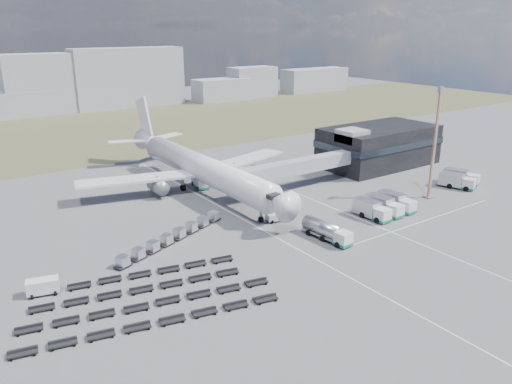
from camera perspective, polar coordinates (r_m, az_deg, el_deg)
ground at (r=85.63m, az=4.09°, el=-5.27°), size 420.00×420.00×0.00m
grass_strip at (r=180.96m, az=-18.50°, el=6.57°), size 420.00×90.00×0.01m
lane_markings at (r=93.67m, az=7.60°, el=-3.25°), size 47.12×110.00×0.01m
terminal at (r=132.35m, az=13.81°, el=5.22°), size 30.40×16.40×11.00m
jet_bridge at (r=108.33m, az=3.91°, el=2.71°), size 30.30×3.80×7.05m
airliner at (r=109.37m, az=-6.57°, el=2.91°), size 51.59×64.53×17.62m
skyline at (r=219.24m, az=-24.18°, el=10.41°), size 317.89×25.82×25.59m
fuel_tanker at (r=85.09m, az=8.09°, el=-4.44°), size 3.27×9.84×3.12m
pushback_tug at (r=92.43m, az=2.30°, el=-2.88°), size 3.89×2.69×1.57m
utility_van at (r=73.92m, az=-23.18°, el=-9.94°), size 4.46×2.86×2.22m
catering_truck at (r=112.04m, az=-6.45°, el=1.19°), size 3.42×6.06×2.62m
service_trucks_near at (r=98.66m, az=14.48°, el=-1.52°), size 10.33×7.96×3.06m
service_trucks_far at (r=121.17m, az=22.19°, el=1.40°), size 8.54×9.30×3.07m
uld_row at (r=84.72m, az=-9.46°, el=-5.02°), size 23.54×10.74×1.67m
baggage_dollies at (r=68.87m, az=-12.62°, el=-11.65°), size 33.97×21.06×0.75m
floodlight_mast at (r=108.11m, az=19.74°, el=5.19°), size 2.20×1.78×23.08m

